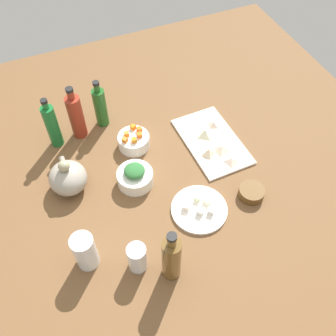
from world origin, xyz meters
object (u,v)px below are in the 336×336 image
at_px(bowl_carrots, 134,141).
at_px(bottle_0, 76,116).
at_px(bowl_greens, 135,178).
at_px(bottle_3, 52,125).
at_px(drinking_glass_1, 137,258).
at_px(teapot, 68,177).
at_px(bottle_2, 100,107).
at_px(plate_tofu, 199,209).
at_px(bowl_small_side, 251,192).
at_px(drinking_glass_0, 85,251).
at_px(cutting_board, 212,141).
at_px(bottle_1, 171,258).

relative_size(bowl_carrots, bottle_0, 0.52).
distance_m(bowl_greens, bowl_carrots, 0.18).
relative_size(bottle_3, drinking_glass_1, 2.05).
bearing_deg(teapot, bottle_2, -37.35).
bearing_deg(plate_tofu, bowl_small_side, -94.01).
bearing_deg(drinking_glass_0, cutting_board, -62.93).
height_order(bottle_1, drinking_glass_1, bottle_1).
relative_size(plate_tofu, bottle_2, 0.91).
relative_size(cutting_board, bottle_1, 1.41).
bearing_deg(cutting_board, bowl_small_side, -176.97).
relative_size(bowl_carrots, drinking_glass_0, 0.87).
bearing_deg(drinking_glass_1, bottle_3, 11.11).
bearing_deg(bottle_0, cutting_board, -117.64).
xyz_separation_m(bottle_2, drinking_glass_0, (-0.58, 0.22, -0.02)).
height_order(bowl_carrots, bottle_1, bottle_1).
height_order(bowl_greens, drinking_glass_0, drinking_glass_0).
xyz_separation_m(cutting_board, drinking_glass_1, (-0.38, 0.46, 0.05)).
bearing_deg(teapot, bowl_greens, -108.16).
relative_size(bottle_1, bottle_3, 1.05).
relative_size(bowl_greens, drinking_glass_1, 1.18).
xyz_separation_m(bowl_greens, bowl_small_side, (-0.22, -0.37, -0.01)).
relative_size(bowl_small_side, teapot, 0.58).
distance_m(bowl_carrots, bottle_2, 0.20).
height_order(bottle_1, bottle_2, bottle_1).
xyz_separation_m(bowl_small_side, drinking_glass_0, (-0.02, 0.62, 0.05)).
bearing_deg(cutting_board, teapot, 89.41).
bearing_deg(cutting_board, drinking_glass_1, 129.90).
distance_m(plate_tofu, bowl_greens, 0.26).
height_order(bowl_carrots, bottle_2, bottle_2).
relative_size(bowl_small_side, bottle_1, 0.38).
bearing_deg(bottle_3, drinking_glass_0, 177.73).
xyz_separation_m(bowl_small_side, bottle_0, (0.54, 0.50, 0.09)).
distance_m(plate_tofu, teapot, 0.49).
distance_m(bowl_carrots, bottle_0, 0.25).
xyz_separation_m(cutting_board, bowl_small_side, (-0.29, -0.02, 0.01)).
distance_m(bottle_2, bottle_3, 0.21).
xyz_separation_m(bottle_1, drinking_glass_1, (0.06, 0.09, -0.05)).
distance_m(bottle_0, bottle_1, 0.70).
relative_size(plate_tofu, bowl_small_side, 2.14).
distance_m(teapot, bottle_2, 0.34).
height_order(bottle_1, bottle_3, bottle_1).
height_order(bowl_carrots, bottle_3, bottle_3).
xyz_separation_m(cutting_board, bowl_carrots, (0.10, 0.30, 0.02)).
height_order(bowl_small_side, bottle_3, bottle_3).
distance_m(bottle_1, drinking_glass_0, 0.27).
bearing_deg(bottle_3, bowl_greens, -143.81).
distance_m(plate_tofu, drinking_glass_0, 0.42).
bearing_deg(plate_tofu, teapot, 54.89).
xyz_separation_m(teapot, drinking_glass_0, (-0.31, 0.02, 0.02)).
distance_m(bottle_0, drinking_glass_0, 0.57).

